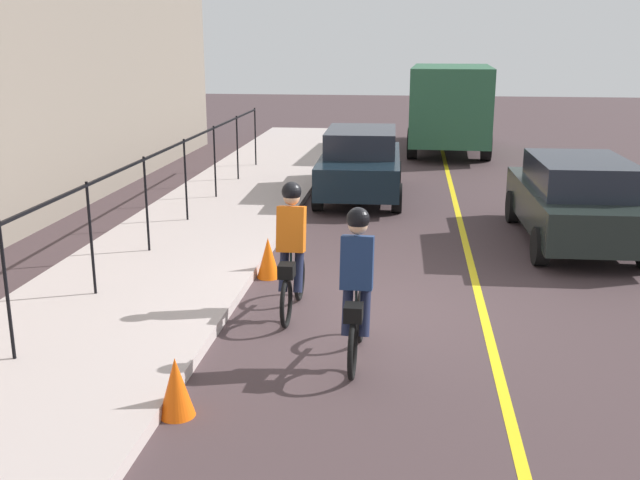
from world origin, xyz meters
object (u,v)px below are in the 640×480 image
cyclist_lead (357,287)px  traffic_cone_near (268,258)px  box_truck_background (450,104)px  cyclist_follow (292,250)px  patrol_sedan (576,199)px  parked_sedan_rear (361,162)px  traffic_cone_far (176,387)px

cyclist_lead → traffic_cone_near: bearing=29.3°
box_truck_background → cyclist_follow: bearing=172.1°
cyclist_follow → patrol_sedan: 6.17m
patrol_sedan → parked_sedan_rear: same height
parked_sedan_rear → traffic_cone_far: size_ratio=7.18×
box_truck_background → traffic_cone_near: size_ratio=10.56×
cyclist_lead → cyclist_follow: 1.70m
traffic_cone_far → traffic_cone_near: bearing=-0.9°
cyclist_follow → traffic_cone_near: size_ratio=2.84×
patrol_sedan → box_truck_background: (11.32, 1.74, 0.73)m
cyclist_follow → patrol_sedan: bearing=-46.1°
patrol_sedan → cyclist_lead: bearing=146.5°
patrol_sedan → traffic_cone_near: 5.81m
patrol_sedan → parked_sedan_rear: (3.62, 4.13, 0.00)m
cyclist_follow → patrol_sedan: size_ratio=0.41×
patrol_sedan → traffic_cone_far: 8.82m
cyclist_follow → patrol_sedan: cyclist_follow is taller
cyclist_lead → parked_sedan_rear: cyclist_lead is taller
traffic_cone_near → patrol_sedan: bearing=-62.6°
cyclist_lead → cyclist_follow: (1.39, 0.97, 0.00)m
cyclist_follow → traffic_cone_near: (1.55, 0.63, -0.59)m
cyclist_follow → parked_sedan_rear: 7.84m
cyclist_follow → traffic_cone_far: bearing=167.3°
cyclist_lead → traffic_cone_near: size_ratio=2.84×
box_truck_background → cyclist_lead: bearing=176.2°
cyclist_follow → parked_sedan_rear: cyclist_follow is taller
patrol_sedan → box_truck_background: bearing=7.5°
cyclist_lead → traffic_cone_near: 3.40m
traffic_cone_near → traffic_cone_far: size_ratio=1.04×
traffic_cone_near → traffic_cone_far: 4.44m
cyclist_follow → traffic_cone_far: 3.03m
cyclist_follow → traffic_cone_far: size_ratio=2.95×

